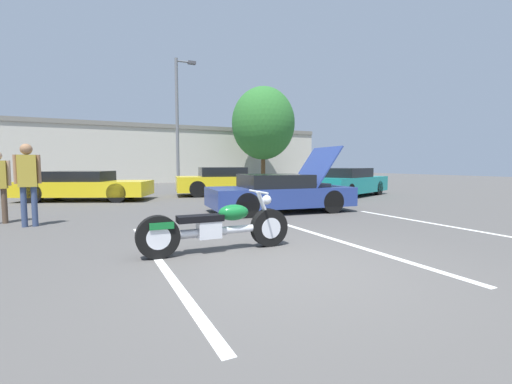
{
  "coord_description": "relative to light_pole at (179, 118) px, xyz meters",
  "views": [
    {
      "loc": [
        -2.41,
        -3.8,
        1.39
      ],
      "look_at": [
        0.8,
        2.8,
        0.8
      ],
      "focal_mm": 24.0,
      "sensor_mm": 36.0,
      "label": 1
    }
  ],
  "objects": [
    {
      "name": "ground_plane",
      "position": [
        -2.26,
        -15.97,
        -4.07
      ],
      "size": [
        80.0,
        80.0,
        0.0
      ],
      "primitive_type": "plane",
      "color": "#514F4C"
    },
    {
      "name": "motorcycle",
      "position": [
        -2.89,
        -14.67,
        -3.68
      ],
      "size": [
        2.49,
        0.7,
        0.96
      ],
      "rotation": [
        0.0,
        0.0,
        -0.02
      ],
      "color": "black",
      "rests_on": "ground"
    },
    {
      "name": "parked_car_mid_right_row",
      "position": [
        0.86,
        -5.21,
        -3.45
      ],
      "size": [
        4.69,
        2.6,
        1.27
      ],
      "rotation": [
        0.0,
        0.0,
        -0.19
      ],
      "color": "yellow",
      "rests_on": "ground"
    },
    {
      "name": "show_car_hood_open",
      "position": [
        0.37,
        -11.05,
        -3.51
      ],
      "size": [
        4.32,
        2.24,
        1.93
      ],
      "rotation": [
        0.0,
        0.0,
        -0.11
      ],
      "color": "navy",
      "rests_on": "ground"
    },
    {
      "name": "parked_car_mid_left_row",
      "position": [
        -4.88,
        -5.01,
        -3.51
      ],
      "size": [
        5.14,
        3.62,
        1.14
      ],
      "rotation": [
        0.0,
        0.0,
        -0.41
      ],
      "color": "yellow",
      "rests_on": "ground"
    },
    {
      "name": "parking_stripe_back",
      "position": [
        -0.63,
        -14.84,
        -4.06
      ],
      "size": [
        0.12,
        5.5,
        0.01
      ],
      "primitive_type": "cube",
      "color": "white",
      "rests_on": "ground"
    },
    {
      "name": "parking_stripe_far",
      "position": [
        2.56,
        -14.84,
        -4.06
      ],
      "size": [
        0.12,
        5.5,
        0.01
      ],
      "primitive_type": "cube",
      "color": "white",
      "rests_on": "ground"
    },
    {
      "name": "tree_background",
      "position": [
        7.13,
        3.28,
        0.38
      ],
      "size": [
        4.7,
        4.7,
        7.16
      ],
      "color": "brown",
      "rests_on": "ground"
    },
    {
      "name": "light_pole",
      "position": [
        0.0,
        0.0,
        0.0
      ],
      "size": [
        1.21,
        0.28,
        7.38
      ],
      "color": "slate",
      "rests_on": "ground"
    },
    {
      "name": "far_building",
      "position": [
        -2.26,
        8.43,
        -1.73
      ],
      "size": [
        32.0,
        4.2,
        4.4
      ],
      "color": "beige",
      "rests_on": "ground"
    },
    {
      "name": "spectator_by_show_car",
      "position": [
        -5.92,
        -10.75,
        -2.95
      ],
      "size": [
        0.52,
        0.24,
        1.85
      ],
      "color": "#38476B",
      "rests_on": "ground"
    },
    {
      "name": "parking_stripe_middle",
      "position": [
        -3.82,
        -14.84,
        -4.06
      ],
      "size": [
        0.12,
        5.5,
        0.01
      ],
      "primitive_type": "cube",
      "color": "white",
      "rests_on": "ground"
    },
    {
      "name": "parked_car_right_row",
      "position": [
        5.48,
        -7.97,
        -3.47
      ],
      "size": [
        4.99,
        3.54,
        1.23
      ],
      "rotation": [
        0.0,
        0.0,
        0.39
      ],
      "color": "teal",
      "rests_on": "ground"
    }
  ]
}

